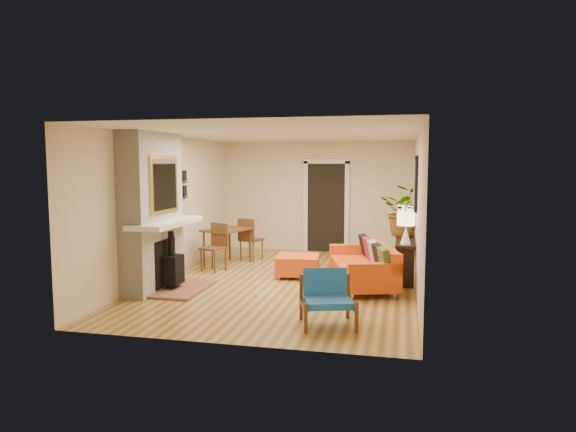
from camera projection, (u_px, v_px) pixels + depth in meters
name	position (u px, v px, depth m)	size (l,w,h in m)	color
room_shell	(338.00, 201.00, 11.44)	(6.50, 6.50, 6.50)	tan
fireplace	(154.00, 215.00, 8.48)	(1.09, 1.68, 2.60)	white
sofa	(367.00, 266.00, 8.82)	(1.37, 2.14, 0.78)	silver
ottoman	(298.00, 264.00, 9.51)	(0.87, 0.87, 0.39)	silver
blue_chair	(327.00, 295.00, 6.72)	(0.84, 0.83, 0.71)	brown
dining_table	(230.00, 236.00, 10.55)	(1.09, 1.74, 0.92)	brown
console_table	(405.00, 246.00, 9.42)	(0.34, 1.85, 0.72)	black
lamp_near	(406.00, 224.00, 8.69)	(0.30, 0.30, 0.54)	white
lamp_far	(406.00, 216.00, 10.05)	(0.30, 0.30, 0.54)	white
houseplant	(405.00, 211.00, 9.65)	(0.87, 0.75, 0.96)	#1E5919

